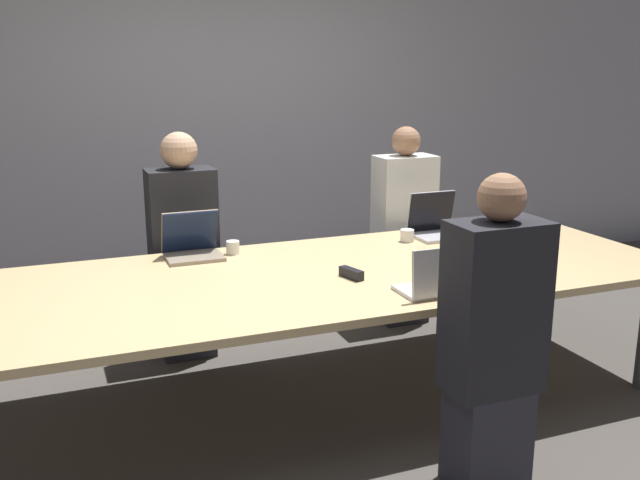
# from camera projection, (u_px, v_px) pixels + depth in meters

# --- Properties ---
(ground_plane) EXTENTS (24.00, 24.00, 0.00)m
(ground_plane) POSITION_uv_depth(u_px,v_px,m) (317.00, 401.00, 3.87)
(ground_plane) COLOR #4C4742
(curtain_wall) EXTENTS (12.00, 0.06, 2.80)m
(curtain_wall) POSITION_uv_depth(u_px,v_px,m) (216.00, 114.00, 5.44)
(curtain_wall) COLOR #9999A3
(curtain_wall) RESTS_ON ground_plane
(conference_table) EXTENTS (3.88, 1.40, 0.72)m
(conference_table) POSITION_uv_depth(u_px,v_px,m) (317.00, 282.00, 3.71)
(conference_table) COLOR #D6B77F
(conference_table) RESTS_ON ground_plane
(laptop_far_right) EXTENTS (0.31, 0.27, 0.28)m
(laptop_far_right) POSITION_uv_depth(u_px,v_px,m) (435.00, 224.00, 4.47)
(laptop_far_right) COLOR #B7B7BC
(laptop_far_right) RESTS_ON conference_table
(person_far_right) EXTENTS (0.40, 0.24, 1.37)m
(person_far_right) POSITION_uv_depth(u_px,v_px,m) (404.00, 230.00, 4.92)
(person_far_right) COLOR #2D2D38
(person_far_right) RESTS_ON ground_plane
(cup_far_right) EXTENTS (0.08, 0.08, 0.08)m
(cup_far_right) POSITION_uv_depth(u_px,v_px,m) (407.00, 236.00, 4.34)
(cup_far_right) COLOR white
(cup_far_right) RESTS_ON conference_table
(laptop_far_midleft) EXTENTS (0.32, 0.26, 0.26)m
(laptop_far_midleft) POSITION_uv_depth(u_px,v_px,m) (192.00, 244.00, 3.99)
(laptop_far_midleft) COLOR gray
(laptop_far_midleft) RESTS_ON conference_table
(person_far_midleft) EXTENTS (0.40, 0.24, 1.39)m
(person_far_midleft) POSITION_uv_depth(u_px,v_px,m) (184.00, 250.00, 4.33)
(person_far_midleft) COLOR #2D2D38
(person_far_midleft) RESTS_ON ground_plane
(cup_far_midleft) EXTENTS (0.08, 0.08, 0.08)m
(cup_far_midleft) POSITION_uv_depth(u_px,v_px,m) (233.00, 248.00, 4.06)
(cup_far_midleft) COLOR white
(cup_far_midleft) RESTS_ON conference_table
(laptop_near_midright) EXTENTS (0.32, 0.24, 0.24)m
(laptop_near_midright) POSITION_uv_depth(u_px,v_px,m) (437.00, 281.00, 3.33)
(laptop_near_midright) COLOR silver
(laptop_near_midright) RESTS_ON conference_table
(person_near_midright) EXTENTS (0.40, 0.24, 1.37)m
(person_near_midright) POSITION_uv_depth(u_px,v_px,m) (493.00, 342.00, 2.96)
(person_near_midright) COLOR #2D2D38
(person_near_midright) RESTS_ON ground_plane
(cup_near_midright) EXTENTS (0.08, 0.08, 0.09)m
(cup_near_midright) POSITION_uv_depth(u_px,v_px,m) (484.00, 279.00, 3.45)
(cup_near_midright) COLOR brown
(cup_near_midright) RESTS_ON conference_table
(stapler) EXTENTS (0.08, 0.16, 0.05)m
(stapler) POSITION_uv_depth(u_px,v_px,m) (351.00, 273.00, 3.61)
(stapler) COLOR black
(stapler) RESTS_ON conference_table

